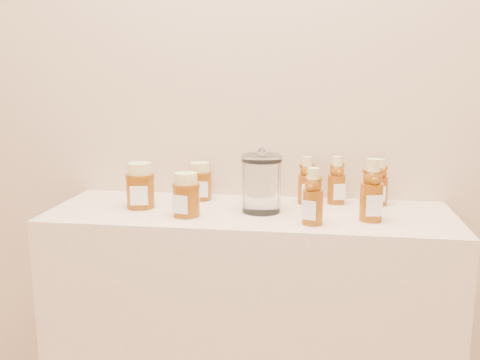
% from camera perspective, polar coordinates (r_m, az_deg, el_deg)
% --- Properties ---
extents(wall_back, '(3.50, 0.02, 2.70)m').
position_cam_1_polar(wall_back, '(1.74, 1.96, 12.87)').
color(wall_back, tan).
rests_on(wall_back, ground).
extents(display_table, '(1.20, 0.40, 0.90)m').
position_cam_1_polar(display_table, '(1.77, 1.00, -17.54)').
color(display_table, beige).
rests_on(display_table, ground).
extents(bear_bottle_back_left, '(0.07, 0.07, 0.17)m').
position_cam_1_polar(bear_bottle_back_left, '(1.68, 7.13, 0.31)').
color(bear_bottle_back_left, '#6C3108').
rests_on(bear_bottle_back_left, display_table).
extents(bear_bottle_back_mid, '(0.07, 0.07, 0.17)m').
position_cam_1_polar(bear_bottle_back_mid, '(1.70, 10.27, 0.32)').
color(bear_bottle_back_mid, '#6C3108').
rests_on(bear_bottle_back_mid, display_table).
extents(bear_bottle_back_right, '(0.06, 0.06, 0.16)m').
position_cam_1_polar(bear_bottle_back_right, '(1.71, 14.66, 0.09)').
color(bear_bottle_back_right, '#6C3108').
rests_on(bear_bottle_back_right, display_table).
extents(bear_bottle_front_left, '(0.08, 0.08, 0.18)m').
position_cam_1_polar(bear_bottle_front_left, '(1.46, 7.80, -1.33)').
color(bear_bottle_front_left, '#6C3108').
rests_on(bear_bottle_front_left, display_table).
extents(bear_bottle_front_right, '(0.08, 0.08, 0.20)m').
position_cam_1_polar(bear_bottle_front_right, '(1.52, 13.90, -0.63)').
color(bear_bottle_front_right, '#6C3108').
rests_on(bear_bottle_front_right, display_table).
extents(honey_jar_left, '(0.11, 0.11, 0.14)m').
position_cam_1_polar(honey_jar_left, '(1.65, -10.60, -0.57)').
color(honey_jar_left, '#6C3108').
rests_on(honey_jar_left, display_table).
extents(honey_jar_back, '(0.09, 0.09, 0.12)m').
position_cam_1_polar(honey_jar_back, '(1.73, -4.28, -0.12)').
color(honey_jar_back, '#6C3108').
rests_on(honey_jar_back, display_table).
extents(honey_jar_front, '(0.10, 0.10, 0.13)m').
position_cam_1_polar(honey_jar_front, '(1.54, -5.76, -1.56)').
color(honey_jar_front, '#6C3108').
rests_on(honey_jar_front, display_table).
extents(glass_canister, '(0.15, 0.15, 0.19)m').
position_cam_1_polar(glass_canister, '(1.57, 2.30, -0.11)').
color(glass_canister, white).
rests_on(glass_canister, display_table).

